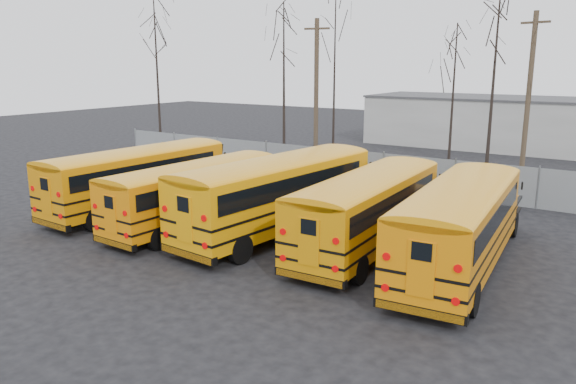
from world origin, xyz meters
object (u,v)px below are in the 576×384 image
Objects in this scene: bus_c at (281,188)px; bus_e at (461,219)px; bus_b at (198,189)px; utility_pole_right at (529,95)px; utility_pole_left at (316,92)px; bus_d at (371,204)px; bus_a at (141,173)px.

bus_e is at bearing 4.22° from bus_c.
bus_b is at bearing -157.41° from bus_c.
bus_c is 7.39m from bus_e.
utility_pole_right is at bearing 76.47° from bus_c.
bus_c is 1.22× the size of utility_pole_left.
utility_pole_left is (-6.58, 13.85, 3.06)m from bus_c.
bus_b is 1.04× the size of utility_pole_right.
bus_d is 1.11× the size of utility_pole_left.
bus_d is 3.49m from bus_e.
utility_pole_right is (-1.48, 17.38, 3.22)m from bus_e.
bus_d is (7.44, 1.26, 0.09)m from bus_b.
utility_pole_right is at bearing 90.07° from bus_e.
bus_e is at bearing 4.30° from bus_a.
bus_d is at bearing 7.89° from bus_c.
utility_pole_left is at bearing 125.24° from bus_d.
bus_c is 15.64m from utility_pole_left.
utility_pole_right is at bearing 81.08° from bus_d.
bus_b is at bearing -179.92° from bus_e.
bus_e is 17.73m from utility_pole_right.
bus_b is 1.06× the size of utility_pole_left.
bus_c is (3.52, 1.09, 0.24)m from bus_b.
utility_pole_left reaches higher than bus_e.
bus_a is 0.94× the size of bus_c.
bus_a is 4.09m from bus_b.
utility_pole_left is (-3.06, 14.94, 3.30)m from bus_b.
bus_b is 0.87× the size of bus_c.
bus_a is at bearing -104.61° from utility_pole_left.
bus_a is 1.14× the size of utility_pole_left.
utility_pole_left is 0.99× the size of utility_pole_right.
bus_e is 1.14× the size of utility_pole_right.
bus_c is 1.20× the size of utility_pole_right.
bus_b is 0.95× the size of bus_d.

